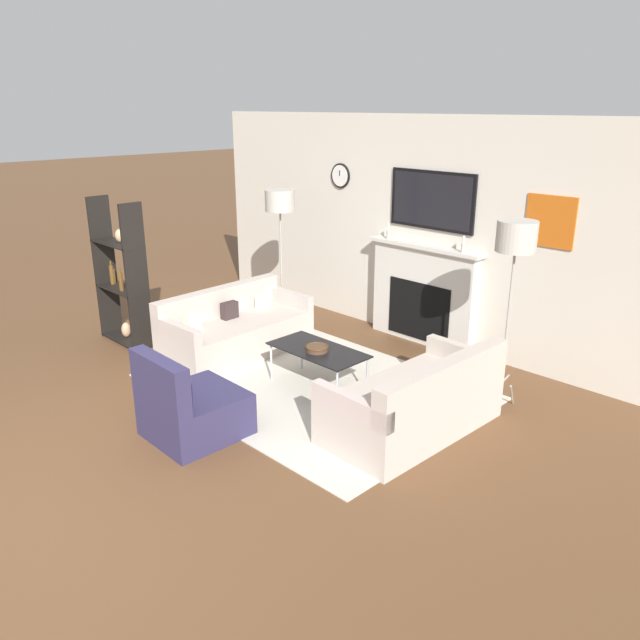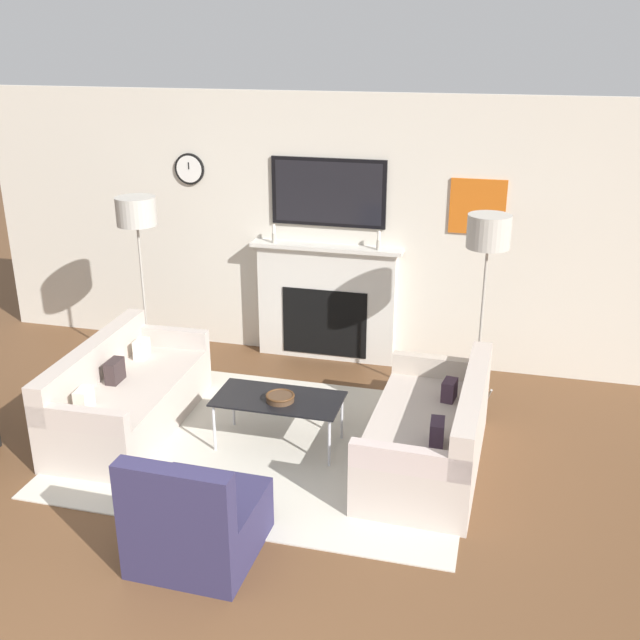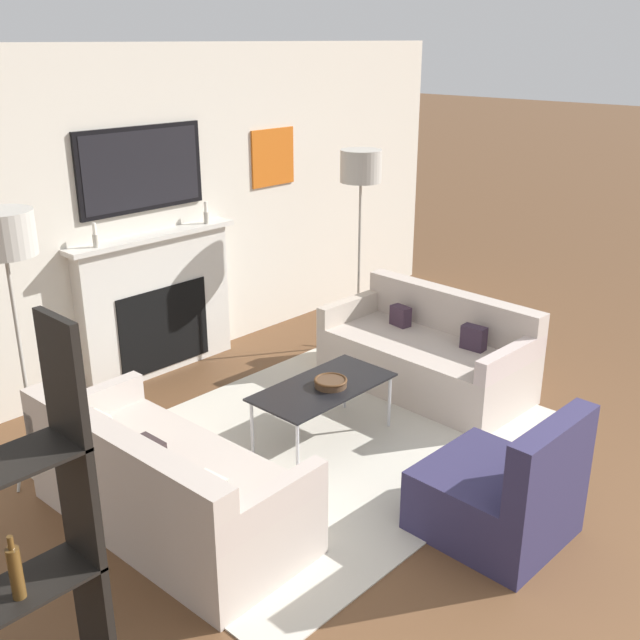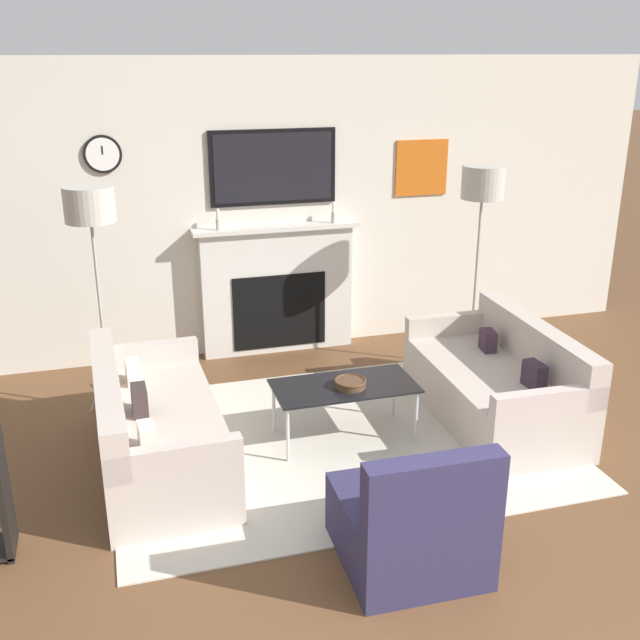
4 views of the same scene
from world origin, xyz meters
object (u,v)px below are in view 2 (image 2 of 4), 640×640
Objects in this scene: couch_left at (126,398)px; decorative_bowl at (280,397)px; coffee_table at (278,401)px; floor_lamp_left at (136,215)px; armchair at (196,523)px; couch_right at (431,436)px; floor_lamp_right at (489,235)px.

couch_left reaches higher than decorative_bowl.
couch_left is at bearing -179.33° from coffee_table.
coffee_table is at bearing -30.61° from floor_lamp_left.
armchair reaches higher than coffee_table.
floor_lamp_left reaches higher than couch_right.
couch_left is 1.05× the size of couch_right.
floor_lamp_right is (0.28, 1.00, 1.38)m from couch_right.
couch_right is 1.63× the size of coffee_table.
floor_lamp_left is (-2.92, 1.00, 1.37)m from couch_right.
couch_left is 1.72m from floor_lamp_left.
floor_lamp_left is at bearing 148.74° from decorative_bowl.
floor_lamp_left reaches higher than armchair.
couch_left is 0.98× the size of floor_lamp_left.
couch_left is 7.56× the size of decorative_bowl.
coffee_table is 0.57× the size of floor_lamp_right.
couch_right is 7.21× the size of decorative_bowl.
coffee_table is (1.38, 0.02, 0.13)m from couch_left.
couch_right is 0.93× the size of floor_lamp_right.
floor_lamp_left is at bearing 180.00° from floor_lamp_right.
decorative_bowl is at bearing -31.26° from floor_lamp_left.
floor_lamp_right is at bearing 74.13° from couch_right.
decorative_bowl is (0.03, -0.04, 0.06)m from coffee_table.
coffee_table is at bearing 179.24° from couch_right.
couch_right is (2.63, -0.00, 0.00)m from couch_left.
decorative_bowl is at bearing -178.73° from couch_right.
couch_right is 3.37m from floor_lamp_left.
armchair is 0.79× the size of coffee_table.
floor_lamp_right reaches higher than armchair.
floor_lamp_right is (2.92, 1.00, 1.38)m from couch_left.
floor_lamp_right is at bearing 18.95° from couch_left.
coffee_table is (-1.25, 0.02, 0.13)m from couch_right.
coffee_table is (0.09, 1.49, 0.14)m from armchair.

